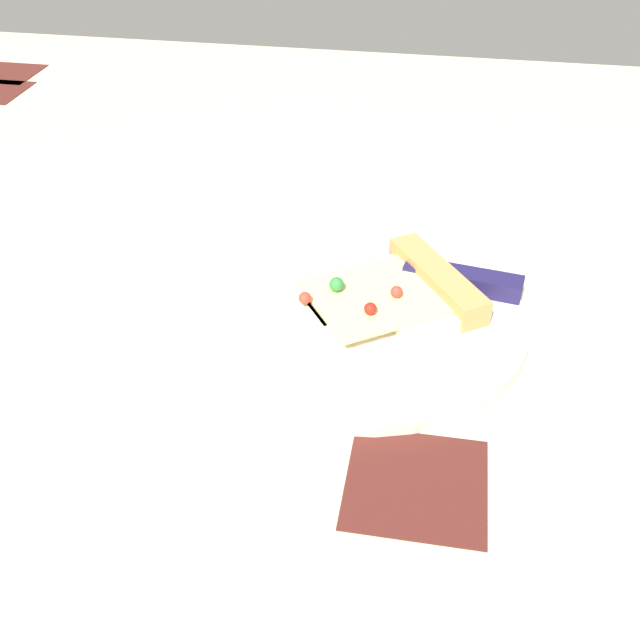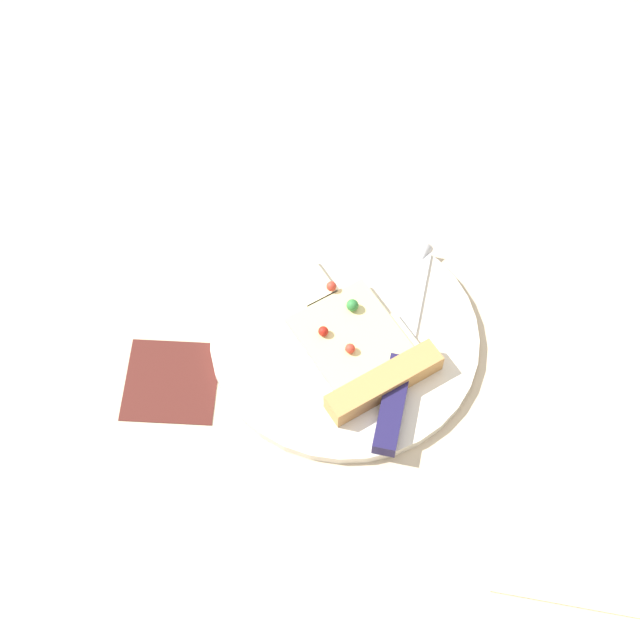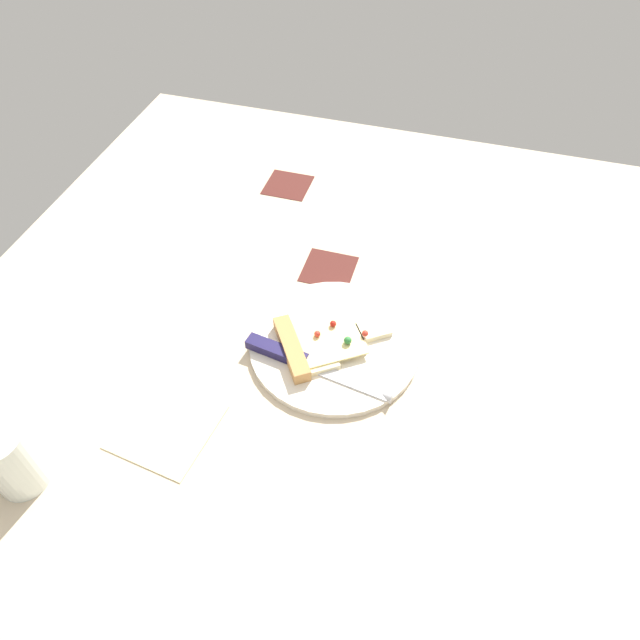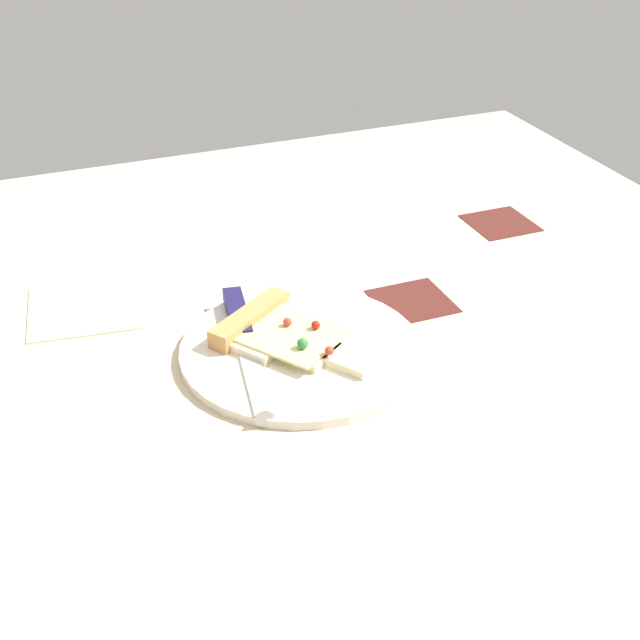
# 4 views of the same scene
# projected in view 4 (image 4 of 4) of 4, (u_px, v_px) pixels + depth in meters

# --- Properties ---
(ground_plane) EXTENTS (1.37, 1.37, 0.03)m
(ground_plane) POSITION_uv_depth(u_px,v_px,m) (298.00, 392.00, 0.93)
(ground_plane) COLOR #C6B293
(ground_plane) RESTS_ON ground
(plate) EXTENTS (0.27, 0.27, 0.01)m
(plate) POSITION_uv_depth(u_px,v_px,m) (301.00, 350.00, 0.96)
(plate) COLOR silver
(plate) RESTS_ON ground_plane
(pizza_slice) EXTENTS (0.19, 0.16, 0.03)m
(pizza_slice) POSITION_uv_depth(u_px,v_px,m) (282.00, 333.00, 0.96)
(pizza_slice) COLOR beige
(pizza_slice) RESTS_ON plate
(knife) EXTENTS (0.24, 0.06, 0.02)m
(knife) POSITION_uv_depth(u_px,v_px,m) (243.00, 337.00, 0.96)
(knife) COLOR silver
(knife) RESTS_ON plate
(napkin) EXTENTS (0.15, 0.15, 0.00)m
(napkin) POSITION_uv_depth(u_px,v_px,m) (84.00, 307.00, 1.04)
(napkin) COLOR beige
(napkin) RESTS_ON ground_plane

